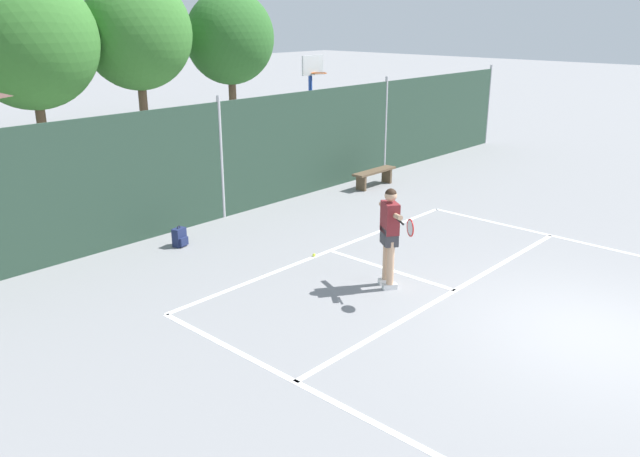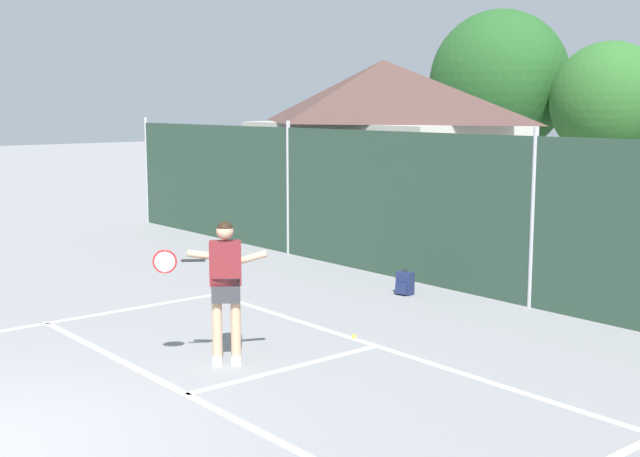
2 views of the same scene
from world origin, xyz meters
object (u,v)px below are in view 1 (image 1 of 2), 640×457
Objects in this scene: basketball_hoop at (312,96)px; tennis_ball at (314,255)px; courtside_bench at (374,174)px; backpack_navy at (180,238)px; tennis_player at (390,229)px.

tennis_ball is (-5.79, -5.50, -2.28)m from basketball_hoop.
basketball_hoop reaches higher than courtside_bench.
courtside_bench reaches higher than backpack_navy.
tennis_player is 4.01× the size of backpack_navy.
tennis_ball is at bearing -154.11° from courtside_bench.
courtside_bench is (5.52, 4.62, -0.75)m from tennis_player.
backpack_navy is 0.29× the size of courtside_bench.
tennis_player is at bearing -95.74° from tennis_ball.
basketball_hoop reaches higher than tennis_ball.
backpack_navy is (-7.28, -2.95, -2.12)m from basketball_hoop.
tennis_player is (-6.00, -7.54, -1.20)m from basketball_hoop.
tennis_ball is (0.21, 2.04, -1.08)m from tennis_player.
basketball_hoop is at bearing 51.51° from tennis_player.
backpack_navy is at bearing 120.29° from tennis_ball.
tennis_ball is 0.14× the size of backpack_navy.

